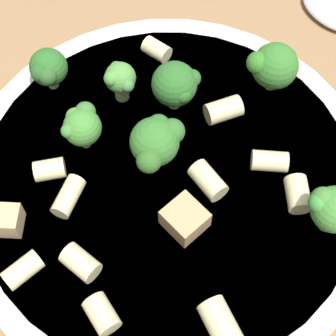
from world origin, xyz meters
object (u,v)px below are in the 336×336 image
at_px(broccoli_floret_6, 47,68).
at_px(chicken_chunk_1, 4,220).
at_px(rigatoni_8, 298,194).
at_px(broccoli_floret_4, 156,141).
at_px(broccoli_floret_0, 272,66).
at_px(broccoli_floret_3, 120,79).
at_px(rigatoni_4, 270,161).
at_px(pasta_bowl, 168,183).
at_px(rigatoni_5, 102,314).
at_px(rigatoni_3, 50,170).
at_px(rigatoni_2, 81,263).
at_px(broccoli_floret_1, 331,208).
at_px(broccoli_floret_5, 176,85).
at_px(rigatoni_7, 68,197).
at_px(rigatoni_9, 157,50).
at_px(rigatoni_10, 23,270).
at_px(rigatoni_1, 208,181).
at_px(broccoli_floret_2, 82,125).
at_px(rigatoni_6, 225,322).
at_px(rigatoni_0, 223,110).
at_px(chicken_chunk_0, 179,221).

distance_m(broccoli_floret_6, chicken_chunk_1, 0.12).
bearing_deg(rigatoni_8, chicken_chunk_1, -100.83).
xyz_separation_m(broccoli_floret_4, chicken_chunk_1, (0.02, -0.11, -0.02)).
height_order(broccoli_floret_0, broccoli_floret_3, broccoli_floret_0).
bearing_deg(chicken_chunk_1, rigatoni_4, 87.74).
bearing_deg(rigatoni_4, pasta_bowl, -100.83).
bearing_deg(rigatoni_5, broccoli_floret_0, 130.32).
height_order(broccoli_floret_4, rigatoni_3, broccoli_floret_4).
distance_m(rigatoni_2, rigatoni_5, 0.04).
bearing_deg(broccoli_floret_0, broccoli_floret_1, -4.05).
relative_size(broccoli_floret_5, rigatoni_3, 2.02).
relative_size(broccoli_floret_0, rigatoni_7, 1.42).
distance_m(broccoli_floret_6, rigatoni_9, 0.09).
xyz_separation_m(broccoli_floret_5, rigatoni_4, (0.07, 0.05, -0.02)).
distance_m(rigatoni_5, rigatoni_10, 0.06).
relative_size(broccoli_floret_4, broccoli_floret_6, 1.16).
relative_size(broccoli_floret_0, rigatoni_1, 1.48).
bearing_deg(chicken_chunk_1, rigatoni_9, 129.58).
height_order(broccoli_floret_2, rigatoni_7, broccoli_floret_2).
xyz_separation_m(rigatoni_7, rigatoni_10, (0.04, -0.04, 0.00)).
xyz_separation_m(broccoli_floret_0, chicken_chunk_1, (0.06, -0.21, -0.01)).
relative_size(pasta_bowl, rigatoni_1, 11.13).
distance_m(rigatoni_1, rigatoni_6, 0.10).
distance_m(rigatoni_10, chicken_chunk_1, 0.04).
bearing_deg(rigatoni_5, chicken_chunk_1, -148.92).
bearing_deg(broccoli_floret_5, broccoli_floret_6, -117.06).
height_order(broccoli_floret_1, rigatoni_1, broccoli_floret_1).
bearing_deg(broccoli_floret_3, broccoli_floret_2, -48.14).
relative_size(broccoli_floret_1, rigatoni_10, 1.61).
xyz_separation_m(rigatoni_1, chicken_chunk_1, (-0.01, -0.14, 0.00)).
relative_size(broccoli_floret_1, broccoli_floret_2, 1.14).
xyz_separation_m(broccoli_floret_4, rigatoni_2, (0.06, -0.07, -0.02)).
distance_m(rigatoni_1, chicken_chunk_1, 0.14).
height_order(rigatoni_4, rigatoni_10, same).
relative_size(broccoli_floret_5, broccoli_floret_6, 1.17).
relative_size(rigatoni_5, rigatoni_10, 0.90).
distance_m(rigatoni_0, rigatoni_4, 0.05).
height_order(broccoli_floret_3, rigatoni_7, broccoli_floret_3).
relative_size(broccoli_floret_0, chicken_chunk_1, 1.79).
relative_size(pasta_bowl, rigatoni_9, 14.25).
relative_size(broccoli_floret_3, rigatoni_10, 1.40).
height_order(broccoli_floret_2, rigatoni_8, broccoli_floret_2).
relative_size(broccoli_floret_3, rigatoni_4, 1.39).
height_order(pasta_bowl, rigatoni_2, rigatoni_2).
bearing_deg(chicken_chunk_0, rigatoni_0, 142.59).
bearing_deg(rigatoni_10, broccoli_floret_6, 162.32).
relative_size(rigatoni_3, rigatoni_9, 1.00).
height_order(broccoli_floret_2, rigatoni_0, broccoli_floret_2).
height_order(broccoli_floret_0, broccoli_floret_6, broccoli_floret_0).
xyz_separation_m(broccoli_floret_3, rigatoni_7, (0.07, -0.05, -0.02)).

